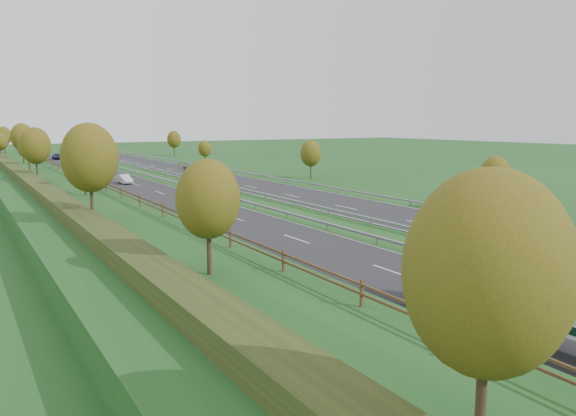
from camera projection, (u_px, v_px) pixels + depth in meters
name	position (u px, v px, depth m)	size (l,w,h in m)	color
ground	(217.00, 193.00, 77.27)	(400.00, 400.00, 0.00)	#184519
near_carriageway	(149.00, 193.00, 77.47)	(10.50, 200.00, 0.04)	black
far_carriageway	(255.00, 186.00, 85.81)	(10.50, 200.00, 0.04)	black
hard_shoulder	(121.00, 194.00, 75.57)	(3.00, 200.00, 0.04)	black
lane_markings	(193.00, 190.00, 80.60)	(26.75, 200.00, 0.01)	silver
embankment_left	(47.00, 191.00, 70.74)	(12.00, 200.00, 2.00)	#184519
hedge_left	(29.00, 180.00, 69.49)	(2.20, 180.00, 1.10)	#253515
fence_left	(84.00, 176.00, 72.40)	(0.12, 189.06, 1.20)	#422B19
median_barrier_near	(188.00, 186.00, 80.26)	(0.32, 200.00, 0.71)	gray
median_barrier_far	(220.00, 184.00, 82.84)	(0.32, 200.00, 0.71)	gray
outer_barrier_far	(287.00, 180.00, 88.66)	(0.32, 200.00, 0.71)	gray
trees_left	(51.00, 150.00, 67.24)	(6.64, 164.30, 7.66)	#2D2116
trees_far	(246.00, 148.00, 116.70)	(8.45, 118.60, 7.12)	#2D2116
box_lorry	(566.00, 301.00, 23.35)	(2.58, 16.28, 4.06)	black
road_tanker	(78.00, 161.00, 111.77)	(2.40, 11.22, 3.46)	silver
car_dark_near	(209.00, 194.00, 69.19)	(1.84, 4.57, 1.56)	black
car_silver_mid	(124.00, 179.00, 88.40)	(1.51, 4.32, 1.42)	silver
car_small_far	(57.00, 157.00, 144.69)	(2.08, 5.12, 1.49)	#18133D
car_oncoming	(191.00, 167.00, 114.06)	(2.12, 4.60, 1.28)	#9A9B9F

